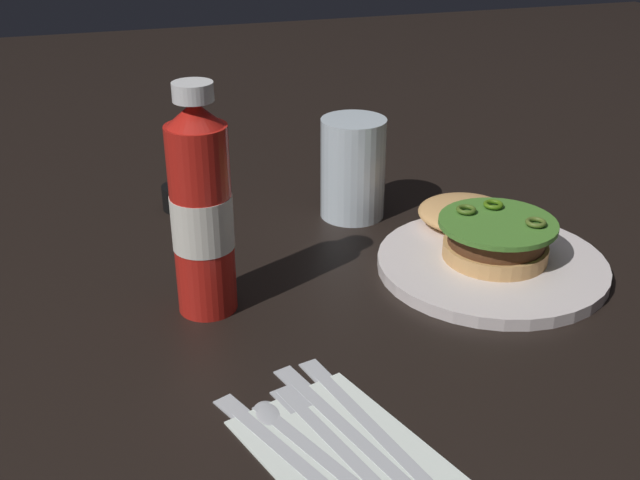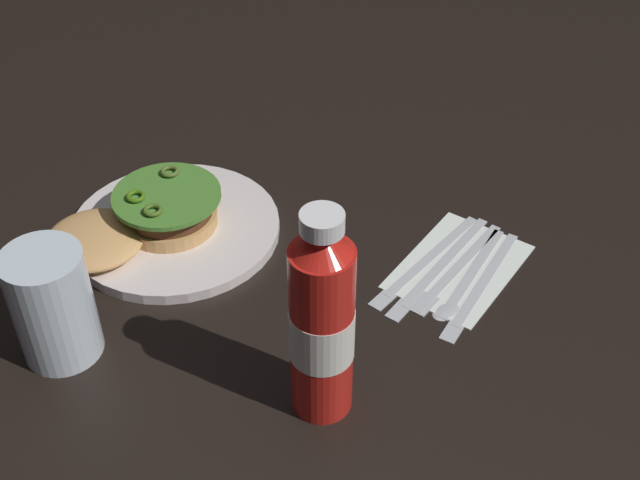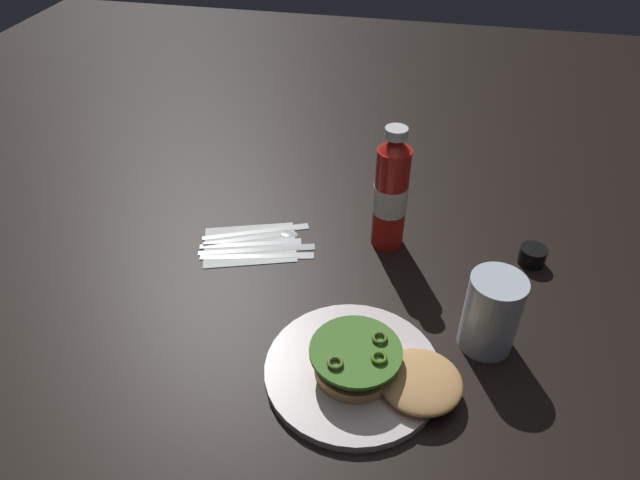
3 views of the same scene
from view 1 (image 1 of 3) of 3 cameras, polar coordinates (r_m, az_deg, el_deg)
name	(u,v)px [view 1 (image 1 of 3)]	position (r m, az deg, el deg)	size (l,w,h in m)	color
ground_plane	(352,278)	(0.88, 2.36, -2.81)	(3.00, 3.00, 0.00)	black
dinner_plate	(491,264)	(0.91, 12.45, -1.76)	(0.26, 0.26, 0.01)	silver
burger_sandwich	(484,229)	(0.93, 11.94, 0.82)	(0.22, 0.14, 0.05)	tan
ketchup_bottle	(202,212)	(0.78, -8.67, 2.08)	(0.06, 0.06, 0.24)	red
water_glass	(353,168)	(1.01, 2.43, 5.28)	(0.08, 0.08, 0.13)	silver
condiment_cup	(180,197)	(1.06, -10.20, 3.11)	(0.05, 0.05, 0.03)	black
napkin	(343,451)	(0.64, 1.71, -15.21)	(0.17, 0.12, 0.00)	white
table_knife	(361,413)	(0.67, 3.00, -12.51)	(0.21, 0.06, 0.00)	silver
butter_knife	(341,421)	(0.66, 1.58, -13.11)	(0.21, 0.08, 0.00)	silver
fork_utensil	(330,435)	(0.65, 0.72, -14.07)	(0.19, 0.07, 0.00)	silver
spoon_utensil	(302,438)	(0.65, -1.36, -14.32)	(0.17, 0.08, 0.00)	silver
steak_knife	(285,448)	(0.64, -2.60, -15.02)	(0.20, 0.10, 0.00)	silver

